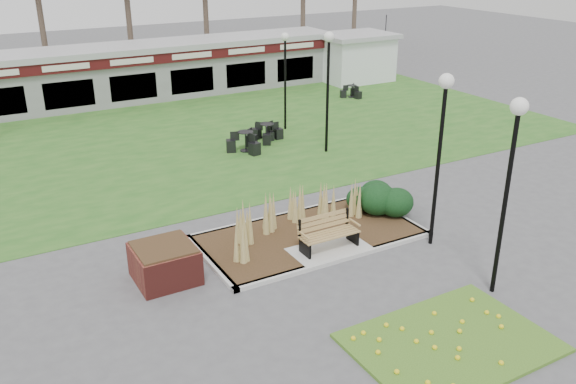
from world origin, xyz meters
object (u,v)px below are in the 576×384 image
brick_planter (165,263)px  park_bench (328,232)px  lamp_post_near_left (442,123)px  lamp_post_far_right (285,60)px  service_hut (355,57)px  bistro_set_a (246,145)px  lamp_post_near_right (512,155)px  lamp_post_mid_right (328,66)px  bistro_set_b (267,135)px  bistro_set_c (266,133)px  food_pavilion (125,73)px  patio_umbrella (384,50)px  bistro_set_d (352,93)px

brick_planter → park_bench: bearing=-9.7°
lamp_post_near_left → lamp_post_far_right: bearing=80.9°
service_hut → park_bench: bearing=-127.3°
lamp_post_near_left → bistro_set_a: lamp_post_near_left is taller
park_bench → bistro_set_a: size_ratio=1.12×
lamp_post_near_right → lamp_post_far_right: 14.74m
brick_planter → lamp_post_mid_right: lamp_post_mid_right is taller
lamp_post_near_right → bistro_set_b: lamp_post_near_right is taller
lamp_post_near_left → bistro_set_c: lamp_post_near_left is taller
bistro_set_b → food_pavilion: bearing=107.6°
bistro_set_a → bistro_set_b: size_ratio=1.08×
brick_planter → patio_umbrella: 26.34m
service_hut → food_pavilion: bearing=171.7°
brick_planter → bistro_set_b: size_ratio=1.07×
food_pavilion → brick_planter: bearing=-103.1°
lamp_post_mid_right → bistro_set_d: bearing=48.7°
park_bench → bistro_set_b: park_bench is taller
bistro_set_b → lamp_post_far_right: bearing=36.8°
park_bench → bistro_set_b: bearing=71.7°
park_bench → patio_umbrella: patio_umbrella is taller
brick_planter → lamp_post_near_left: (7.22, -1.80, 3.07)m
lamp_post_near_left → lamp_post_far_right: lamp_post_near_left is taller
park_bench → lamp_post_far_right: size_ratio=0.39×
park_bench → brick_planter: 4.47m
bistro_set_b → patio_umbrella: size_ratio=0.51×
lamp_post_near_right → bistro_set_a: bearing=92.8°
bistro_set_a → service_hut: bearing=37.2°
park_bench → bistro_set_d: bearing=52.8°
patio_umbrella → bistro_set_b: bearing=-147.0°
brick_planter → bistro_set_d: bearing=41.6°
lamp_post_near_right → lamp_post_far_right: size_ratio=1.13×
bistro_set_c → bistro_set_d: size_ratio=0.99×
bistro_set_a → bistro_set_d: bearing=30.9°
brick_planter → food_pavilion: 19.49m
lamp_post_near_left → lamp_post_mid_right: lamp_post_near_left is taller
lamp_post_near_right → lamp_post_far_right: bearing=80.9°
lamp_post_near_left → bistro_set_a: size_ratio=3.19×
lamp_post_near_left → bistro_set_b: size_ratio=3.46×
patio_umbrella → park_bench: bearing=-131.5°
food_pavilion → lamp_post_far_right: size_ratio=5.70×
patio_umbrella → bistro_set_d: bearing=-144.3°
lamp_post_far_right → bistro_set_c: bearing=-152.5°
bistro_set_c → patio_umbrella: size_ratio=0.43×
bistro_set_d → park_bench: bearing=-127.2°
lamp_post_near_left → service_hut: bearing=60.4°
lamp_post_mid_right → lamp_post_far_right: (0.11, 3.60, -0.35)m
lamp_post_near_right → bistro_set_b: 13.82m
lamp_post_near_left → patio_umbrella: 22.85m
lamp_post_near_left → bistro_set_b: (0.38, 10.71, -3.27)m
bistro_set_a → patio_umbrella: 16.54m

